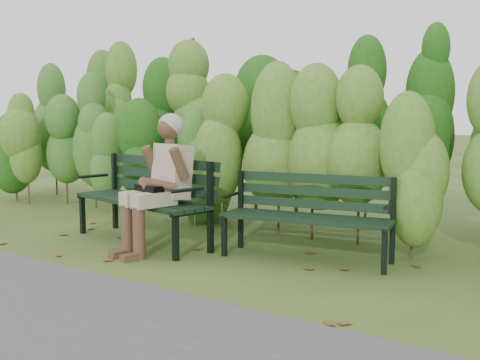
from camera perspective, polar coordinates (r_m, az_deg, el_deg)
The scene contains 7 objects.
ground at distance 5.35m, azimuth -2.13°, elevation -8.36°, with size 80.00×80.00×0.00m, color #31471F.
footpath at distance 3.89m, azimuth -22.39°, elevation -14.54°, with size 60.00×2.50×0.01m, color #474749.
hedge_band at distance 6.76m, azimuth 7.26°, elevation 5.47°, with size 11.04×1.67×2.42m.
leaf_litter at distance 5.18m, azimuth -5.63°, elevation -8.84°, with size 5.26×2.12×0.01m.
bench_left at distance 6.22m, azimuth -9.30°, elevation -1.23°, with size 1.93×0.95×0.93m.
bench_right at distance 5.46m, azimuth 7.03°, elevation -2.97°, with size 1.69×0.79×0.81m.
seated_woman at distance 5.69m, azimuth -8.08°, elevation 0.50°, with size 0.59×0.87×1.40m.
Camera 1 is at (3.07, -4.16, 1.37)m, focal length 42.00 mm.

